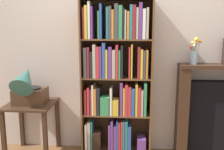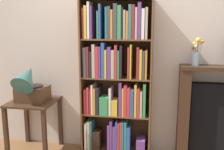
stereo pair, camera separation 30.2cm
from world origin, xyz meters
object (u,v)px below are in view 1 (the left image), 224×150
object	(u,v)px
fireplace_mantel	(221,112)
flower_vase	(195,52)
bookshelf	(116,82)
gramophone	(28,87)
side_table_left	(32,115)

from	to	relation	value
fireplace_mantel	flower_vase	size ratio (longest dim) A/B	3.62
bookshelf	gramophone	distance (m)	1.01
bookshelf	fireplace_mantel	size ratio (longest dim) A/B	1.65
bookshelf	flower_vase	bearing A→B (deg)	2.09
side_table_left	flower_vase	world-z (taller)	flower_vase
side_table_left	flower_vase	bearing A→B (deg)	4.69
side_table_left	gramophone	size ratio (longest dim) A/B	1.29
bookshelf	fireplace_mantel	distance (m)	1.29
flower_vase	gramophone	bearing A→B (deg)	-173.42
side_table_left	gramophone	world-z (taller)	gramophone
gramophone	flower_vase	xyz separation A→B (m)	(1.88, 0.22, 0.38)
bookshelf	side_table_left	size ratio (longest dim) A/B	2.81
side_table_left	gramophone	bearing A→B (deg)	-90.00
gramophone	fireplace_mantel	xyz separation A→B (m)	(2.22, 0.23, -0.32)
gramophone	bookshelf	bearing A→B (deg)	10.54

